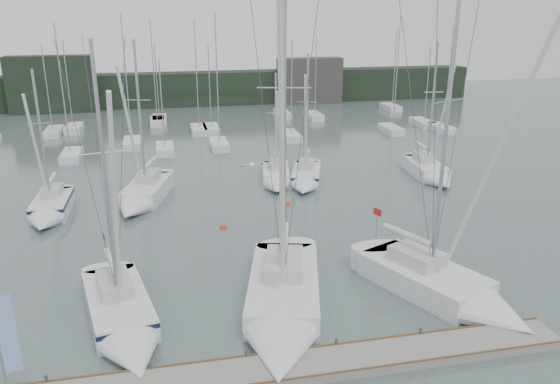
# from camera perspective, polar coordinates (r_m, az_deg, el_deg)

# --- Properties ---
(ground) EXTENTS (160.00, 160.00, 0.00)m
(ground) POSITION_cam_1_polar(r_m,az_deg,el_deg) (28.11, -0.69, -12.22)
(ground) COLOR #4B5B57
(ground) RESTS_ON ground
(dock) EXTENTS (24.00, 2.00, 0.40)m
(dock) POSITION_cam_1_polar(r_m,az_deg,el_deg) (23.94, 1.81, -17.84)
(dock) COLOR slate
(dock) RESTS_ON ground
(far_treeline) EXTENTS (90.00, 4.00, 5.00)m
(far_treeline) POSITION_cam_1_polar(r_m,az_deg,el_deg) (86.59, -9.05, 10.60)
(far_treeline) COLOR black
(far_treeline) RESTS_ON ground
(far_building_left) EXTENTS (12.00, 3.00, 8.00)m
(far_building_left) POSITION_cam_1_polar(r_m,az_deg,el_deg) (85.64, -22.71, 10.33)
(far_building_left) COLOR black
(far_building_left) RESTS_ON ground
(far_building_right) EXTENTS (10.00, 3.00, 7.00)m
(far_building_right) POSITION_cam_1_polar(r_m,az_deg,el_deg) (87.35, 3.10, 11.53)
(far_building_right) COLOR #3A3835
(far_building_right) RESTS_ON ground
(mast_forest) EXTENTS (59.68, 23.65, 14.11)m
(mast_forest) POSITION_cam_1_polar(r_m,az_deg,el_deg) (67.09, -7.04, 6.60)
(mast_forest) COLOR silver
(mast_forest) RESTS_ON ground
(sailboat_near_left) EXTENTS (4.65, 9.70, 14.20)m
(sailboat_near_left) POSITION_cam_1_polar(r_m,az_deg,el_deg) (27.04, -15.99, -12.99)
(sailboat_near_left) COLOR silver
(sailboat_near_left) RESTS_ON ground
(sailboat_near_center) EXTENTS (6.24, 12.13, 18.76)m
(sailboat_near_center) POSITION_cam_1_polar(r_m,az_deg,el_deg) (26.64, 0.25, -12.56)
(sailboat_near_center) COLOR silver
(sailboat_near_center) RESTS_ON ground
(sailboat_near_right) EXTENTS (7.04, 10.22, 17.35)m
(sailboat_near_right) POSITION_cam_1_polar(r_m,az_deg,el_deg) (29.63, 17.91, -10.07)
(sailboat_near_right) COLOR silver
(sailboat_near_right) RESTS_ON ground
(sailboat_mid_a) EXTENTS (2.50, 7.15, 11.27)m
(sailboat_mid_a) POSITION_cam_1_polar(r_m,az_deg,el_deg) (42.66, -22.97, -1.78)
(sailboat_mid_a) COLOR silver
(sailboat_mid_a) RESTS_ON ground
(sailboat_mid_b) EXTENTS (4.92, 9.13, 13.13)m
(sailboat_mid_b) POSITION_cam_1_polar(r_m,az_deg,el_deg) (43.27, -14.27, -0.52)
(sailboat_mid_b) COLOR silver
(sailboat_mid_b) RESTS_ON ground
(sailboat_mid_c) EXTENTS (3.42, 7.14, 10.04)m
(sailboat_mid_c) POSITION_cam_1_polar(r_m,az_deg,el_deg) (46.63, -0.40, 1.37)
(sailboat_mid_c) COLOR silver
(sailboat_mid_c) RESTS_ON ground
(sailboat_mid_d) EXTENTS (4.52, 7.71, 11.66)m
(sailboat_mid_d) POSITION_cam_1_polar(r_m,az_deg,el_deg) (46.64, 2.69, 1.37)
(sailboat_mid_d) COLOR silver
(sailboat_mid_d) RESTS_ON ground
(sailboat_mid_e) EXTENTS (3.14, 8.17, 12.55)m
(sailboat_mid_e) POSITION_cam_1_polar(r_m,az_deg,el_deg) (49.88, 15.56, 1.89)
(sailboat_mid_e) COLOR silver
(sailboat_mid_e) RESTS_ON ground
(buoy_a) EXTENTS (0.50, 0.50, 0.50)m
(buoy_a) POSITION_cam_1_polar(r_m,az_deg,el_deg) (37.91, -5.94, -3.78)
(buoy_a) COLOR red
(buoy_a) RESTS_ON ground
(buoy_b) EXTENTS (0.54, 0.54, 0.54)m
(buoy_b) POSITION_cam_1_polar(r_m,az_deg,el_deg) (42.16, 0.77, -1.31)
(buoy_b) COLOR red
(buoy_b) RESTS_ON ground
(dock_banner) EXTENTS (0.67, 0.28, 4.63)m
(dock_banner) POSITION_cam_1_polar(r_m,az_deg,el_deg) (22.47, -26.78, -13.80)
(dock_banner) COLOR #9B9EA3
(dock_banner) RESTS_ON dock
(seagull) EXTENTS (1.04, 0.50, 0.21)m
(seagull) POSITION_cam_1_polar(r_m,az_deg,el_deg) (26.02, -2.92, 2.88)
(seagull) COLOR white
(seagull) RESTS_ON ground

